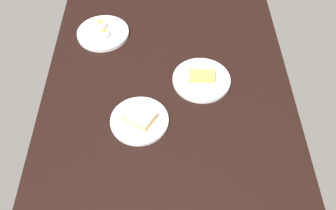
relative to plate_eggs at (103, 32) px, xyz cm
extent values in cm
cube|color=black|center=(-37.96, -25.99, -3.18)|extent=(153.79, 88.58, 4.00)
cylinder|color=silver|center=(-0.08, -0.01, -0.41)|extent=(20.76, 20.76, 1.54)
torus|color=#B7B7BC|center=(-0.08, -0.01, 0.36)|extent=(18.77, 18.77, 0.50)
ellipsoid|color=white|center=(-2.38, -1.04, 1.56)|extent=(4.39, 4.39, 2.41)
sphere|color=yellow|center=(-2.38, -1.04, 2.65)|extent=(1.75, 1.75, 1.75)
ellipsoid|color=white|center=(2.77, 0.96, 1.68)|extent=(4.80, 4.80, 2.64)
sphere|color=yellow|center=(2.77, 0.96, 2.87)|extent=(1.92, 1.92, 1.92)
cylinder|color=silver|center=(-25.55, -38.17, -0.45)|extent=(20.88, 20.88, 1.45)
torus|color=#B7B7BC|center=(-25.55, -38.17, 0.27)|extent=(18.88, 18.88, 0.50)
cube|color=#F2D14C|center=(-25.55, -38.17, 1.66)|extent=(4.80, 9.00, 2.77)
cylinder|color=silver|center=(-43.35, -16.46, -0.55)|extent=(19.40, 19.40, 1.25)
torus|color=#B7B7BC|center=(-43.35, -16.46, 0.07)|extent=(17.57, 17.57, 0.50)
cube|color=beige|center=(-43.35, -16.46, 0.67)|extent=(11.00, 11.90, 1.20)
cube|color=#E5B24C|center=(-43.35, -16.46, 1.67)|extent=(11.00, 11.90, 0.80)
cube|color=beige|center=(-43.35, -16.46, 2.67)|extent=(11.00, 11.90, 1.20)
camera|label=1|loc=(-113.86, -25.42, 98.88)|focal=39.23mm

